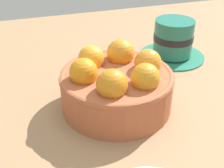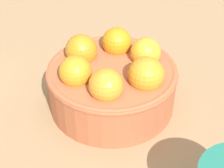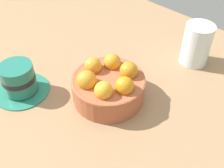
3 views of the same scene
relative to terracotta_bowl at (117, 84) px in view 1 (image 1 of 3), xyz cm
name	(u,v)px [view 1 (image 1 of 3)]	position (x,y,z in cm)	size (l,w,h in cm)	color
ground_plane	(116,117)	(0.01, 0.02, -6.05)	(159.19, 94.73, 4.21)	#997551
terracotta_bowl	(117,84)	(0.00, 0.00, 0.00)	(16.95, 16.95, 9.05)	#AD5938
coffee_cup	(173,41)	(-16.58, -13.25, -0.40)	(13.33, 13.33, 7.78)	#277B62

